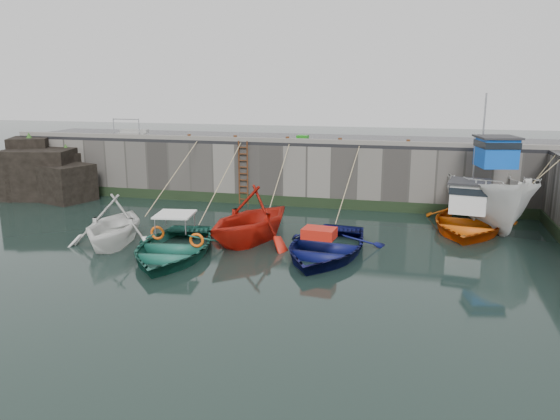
% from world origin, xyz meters
% --- Properties ---
extents(ground, '(120.00, 120.00, 0.00)m').
position_xyz_m(ground, '(0.00, 0.00, 0.00)').
color(ground, black).
rests_on(ground, ground).
extents(quay_back, '(30.00, 5.00, 3.00)m').
position_xyz_m(quay_back, '(0.00, 12.50, 1.50)').
color(quay_back, slate).
rests_on(quay_back, ground).
extents(road_back, '(30.00, 5.00, 0.16)m').
position_xyz_m(road_back, '(0.00, 12.50, 3.08)').
color(road_back, black).
rests_on(road_back, quay_back).
extents(kerb_back, '(30.00, 0.30, 0.20)m').
position_xyz_m(kerb_back, '(0.00, 10.15, 3.26)').
color(kerb_back, slate).
rests_on(kerb_back, road_back).
extents(algae_back, '(30.00, 0.08, 0.50)m').
position_xyz_m(algae_back, '(0.00, 9.96, 0.25)').
color(algae_back, black).
rests_on(algae_back, ground).
extents(rock_outcrop, '(5.85, 4.24, 3.41)m').
position_xyz_m(rock_outcrop, '(-12.92, 9.11, 1.26)').
color(rock_outcrop, black).
rests_on(rock_outcrop, ground).
extents(ladder, '(0.51, 0.08, 3.20)m').
position_xyz_m(ladder, '(-2.00, 9.91, 1.59)').
color(ladder, '#3F1E0F').
rests_on(ladder, ground).
extents(boat_near_white, '(4.32, 4.80, 2.23)m').
position_xyz_m(boat_near_white, '(-4.62, 1.92, 0.00)').
color(boat_near_white, white).
rests_on(boat_near_white, ground).
extents(boat_near_white_rope, '(0.04, 6.16, 3.10)m').
position_xyz_m(boat_near_white_rope, '(-4.62, 7.21, 0.00)').
color(boat_near_white_rope, tan).
rests_on(boat_near_white_rope, ground).
extents(boat_near_blue, '(4.63, 5.95, 1.13)m').
position_xyz_m(boat_near_blue, '(-1.88, 1.18, 0.00)').
color(boat_near_blue, '#185546').
rests_on(boat_near_blue, ground).
extents(boat_near_blue_rope, '(0.04, 6.83, 3.10)m').
position_xyz_m(boat_near_blue_rope, '(-1.88, 6.84, 0.00)').
color(boat_near_blue_rope, tan).
rests_on(boat_near_blue_rope, ground).
extents(boat_near_blacktrim, '(5.43, 5.82, 2.49)m').
position_xyz_m(boat_near_blacktrim, '(0.32, 3.58, 0.00)').
color(boat_near_blacktrim, red).
rests_on(boat_near_blacktrim, ground).
extents(boat_near_blacktrim_rope, '(0.04, 4.70, 3.10)m').
position_xyz_m(boat_near_blacktrim_rope, '(0.32, 8.04, 0.00)').
color(boat_near_blacktrim_rope, tan).
rests_on(boat_near_blacktrim_rope, ground).
extents(boat_near_navy, '(4.47, 5.87, 1.14)m').
position_xyz_m(boat_near_navy, '(3.39, 2.66, 0.00)').
color(boat_near_navy, '#0B0F45').
rests_on(boat_near_navy, ground).
extents(boat_near_navy_rope, '(0.04, 5.49, 3.10)m').
position_xyz_m(boat_near_navy_rope, '(3.39, 7.58, 0.00)').
color(boat_near_navy_rope, tan).
rests_on(boat_near_navy_rope, ground).
extents(boat_far_white, '(4.40, 8.02, 5.93)m').
position_xyz_m(boat_far_white, '(9.51, 8.86, 1.23)').
color(boat_far_white, white).
rests_on(boat_far_white, ground).
extents(boat_far_orange, '(5.12, 6.55, 4.24)m').
position_xyz_m(boat_far_orange, '(8.65, 7.53, 0.40)').
color(boat_far_orange, '#DF580B').
rests_on(boat_far_orange, ground).
extents(fish_crate, '(0.59, 0.48, 0.28)m').
position_xyz_m(fish_crate, '(0.78, 11.11, 3.30)').
color(fish_crate, '#1C7F17').
rests_on(fish_crate, road_back).
extents(railing, '(1.60, 1.05, 1.00)m').
position_xyz_m(railing, '(-8.75, 11.25, 3.36)').
color(railing, '#A5A8AD').
rests_on(railing, road_back).
extents(bollard_a, '(0.18, 0.18, 0.28)m').
position_xyz_m(bollard_a, '(-5.00, 10.25, 3.30)').
color(bollard_a, '#3F1E0F').
rests_on(bollard_a, road_back).
extents(bollard_b, '(0.18, 0.18, 0.28)m').
position_xyz_m(bollard_b, '(-2.50, 10.25, 3.30)').
color(bollard_b, '#3F1E0F').
rests_on(bollard_b, road_back).
extents(bollard_c, '(0.18, 0.18, 0.28)m').
position_xyz_m(bollard_c, '(0.20, 10.25, 3.30)').
color(bollard_c, '#3F1E0F').
rests_on(bollard_c, road_back).
extents(bollard_d, '(0.18, 0.18, 0.28)m').
position_xyz_m(bollard_d, '(2.80, 10.25, 3.30)').
color(bollard_d, '#3F1E0F').
rests_on(bollard_d, road_back).
extents(bollard_e, '(0.18, 0.18, 0.28)m').
position_xyz_m(bollard_e, '(6.00, 10.25, 3.30)').
color(bollard_e, '#3F1E0F').
rests_on(bollard_e, road_back).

